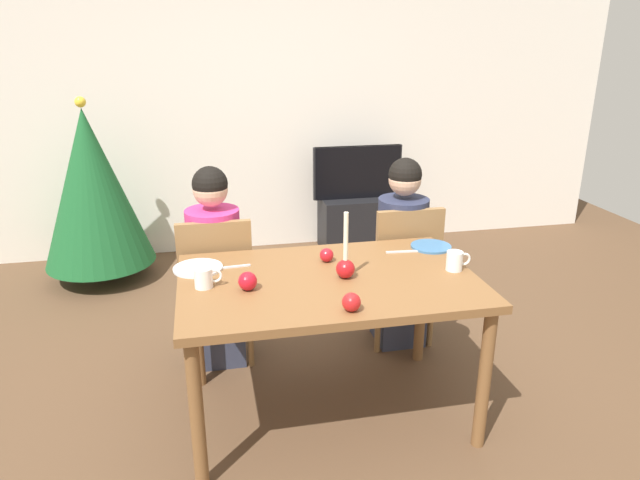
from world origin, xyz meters
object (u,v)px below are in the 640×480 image
dining_table (329,294)px  apple_near_candle (248,281)px  candle_centerpiece (345,265)px  apple_by_right_mug (327,255)px  plate_right (431,246)px  mug_right (455,261)px  chair_right (402,267)px  plate_left (198,268)px  person_right_child (401,256)px  chair_left (217,282)px  person_left_child (216,270)px  apple_by_left_plate (351,302)px  mug_left (204,278)px  tv (358,172)px  tv_stand (356,223)px  christmas_tree (92,188)px

dining_table → apple_near_candle: 0.41m
candle_centerpiece → apple_by_right_mug: candle_centerpiece is taller
plate_right → mug_right: 0.32m
chair_right → mug_right: 0.70m
plate_left → apple_by_right_mug: apple_by_right_mug is taller
person_right_child → candle_centerpiece: (-0.52, -0.65, 0.25)m
chair_right → chair_left: bearing=180.0°
person_left_child → apple_by_left_plate: bearing=-61.8°
mug_left → apple_by_right_mug: mug_left is taller
chair_left → candle_centerpiece: (0.59, -0.62, 0.30)m
person_right_child → tv: person_right_child is taller
chair_right → plate_left: size_ratio=3.75×
plate_left → apple_near_candle: 0.37m
tv_stand → plate_right: 2.08m
tv_stand → christmas_tree: size_ratio=0.45×
mug_left → candle_centerpiece: bearing=-2.2°
chair_left → apple_by_left_plate: 1.13m
dining_table → tv: bearing=71.4°
apple_by_left_plate → tv_stand: bearing=74.1°
christmas_tree → plate_right: 2.68m
dining_table → tv_stand: bearing=71.4°
tv → chair_right: bearing=-96.0°
dining_table → candle_centerpiece: bearing=-10.1°
tv → plate_left: (-1.38, -2.07, 0.05)m
mug_right → apple_by_left_plate: mug_right is taller
chair_left → apple_near_candle: 0.73m
mug_left → mug_right: bearing=-2.0°
person_left_child → apple_by_left_plate: person_left_child is taller
apple_by_right_mug → chair_left: bearing=143.8°
apple_by_right_mug → chair_right: bearing=35.7°
chair_right → mug_right: chair_right is taller
christmas_tree → tv: bearing=6.4°
person_right_child → apple_by_left_plate: (-0.58, -0.99, 0.22)m
christmas_tree → plate_left: (0.78, -1.82, 0.02)m
mug_right → apple_near_candle: 1.01m
christmas_tree → apple_near_candle: size_ratio=16.62×
tv → apple_by_right_mug: size_ratio=11.16×
tv → apple_near_candle: bearing=-116.2°
chair_right → apple_by_left_plate: 1.16m
chair_left → chair_right: size_ratio=1.00×
plate_left → tv: bearing=56.3°
person_left_child → christmas_tree: size_ratio=0.82×
person_right_child → plate_right: bearing=-84.0°
person_left_child → christmas_tree: (-0.87, 1.42, 0.17)m
dining_table → chair_left: chair_left is taller
person_left_child → chair_left: bearing=-90.0°
tv → candle_centerpiece: 2.42m
christmas_tree → apple_by_left_plate: christmas_tree is taller
apple_by_left_plate → candle_centerpiece: bearing=79.9°
tv_stand → apple_by_left_plate: 2.81m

